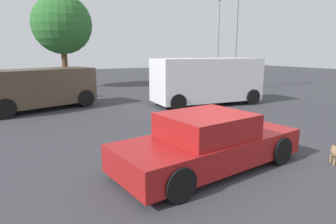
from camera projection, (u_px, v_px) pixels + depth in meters
ground_plane at (215, 165)px, 6.59m from camera, size 80.00×80.00×0.00m
sedan_foreground at (208, 143)px, 6.34m from camera, size 4.55×2.34×1.25m
van_white at (207, 80)px, 14.05m from camera, size 5.39×2.48×2.26m
suv_dark at (39, 87)px, 12.80m from camera, size 5.04×3.33×1.82m
pedestrian at (165, 84)px, 15.25m from camera, size 0.37×0.54×1.54m
light_post_near at (219, 25)px, 25.77m from camera, size 0.44×0.44×7.44m
light_post_far at (237, 23)px, 19.29m from camera, size 0.44×0.44×6.61m
tree_back_center at (62, 25)px, 19.88m from camera, size 4.07×4.07×6.48m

